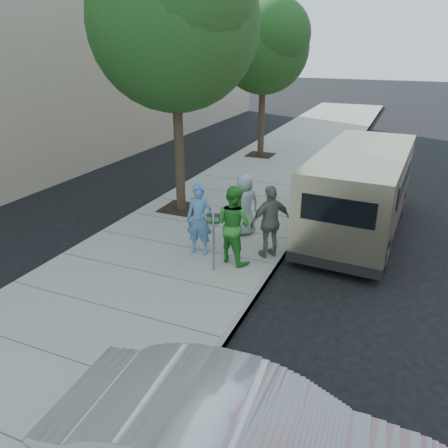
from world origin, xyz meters
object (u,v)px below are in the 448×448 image
Objects in this scene: tree_near at (175,17)px; parking_meter at (213,230)px; van at (360,190)px; person_green_shirt at (234,224)px; tree_far at (265,43)px; person_striped_polo at (271,222)px; person_gray_shirt at (244,204)px; person_officer at (199,220)px.

parking_meter is at bearing -51.97° from tree_near.
parking_meter is 0.21× the size of van.
parking_meter is 0.74× the size of person_green_shirt.
tree_far is 4.78× the size of parking_meter.
parking_meter is 0.77× the size of person_striped_polo.
person_gray_shirt is at bearing 73.15° from parking_meter.
parking_meter is 4.66m from van.
van is at bearing -107.54° from person_green_shirt.
person_striped_polo reaches higher than person_gray_shirt.
parking_meter is at bearing 4.45° from person_striped_polo.
person_gray_shirt is at bearing -90.94° from person_striped_polo.
person_striped_polo is (-1.68, -2.68, -0.19)m from van.
tree_near is 4.08× the size of person_green_shirt.
tree_near is 6.00m from parking_meter.
person_green_shirt is 1.04× the size of person_striped_polo.
person_gray_shirt is at bearing -145.84° from van.
van is 4.04m from person_green_shirt.
van reaches higher than person_striped_polo.
person_striped_polo is at bearing -70.29° from tree_far.
person_gray_shirt is at bearing -74.36° from tree_far.
tree_near reaches higher than person_striped_polo.
person_gray_shirt is 1.46m from person_striped_polo.
van reaches higher than person_green_shirt.
tree_far is 3.71× the size of person_officer.
tree_near is 4.50× the size of person_gray_shirt.
person_green_shirt reaches higher than parking_meter.
person_green_shirt is 1.63m from person_gray_shirt.
tree_far is at bearing 129.21° from van.
van is at bearing 36.33° from parking_meter.
person_green_shirt reaches higher than person_officer.
parking_meter is at bearing -121.58° from van.
tree_near is at bearing -90.00° from tree_far.
person_gray_shirt is (2.41, -1.02, -4.56)m from tree_near.
person_green_shirt is at bearing 58.07° from person_gray_shirt.
tree_far reaches higher than person_green_shirt.
parking_meter is 2.19m from person_gray_shirt.
van reaches higher than parking_meter.
tree_near reaches higher than tree_far.
tree_near is 6.04m from person_striped_polo.
person_striped_polo is at bearing 9.63° from person_officer.
tree_far is 11.02m from person_officer.
person_officer is (1.85, -10.16, -3.86)m from tree_far.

